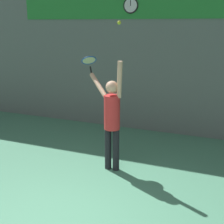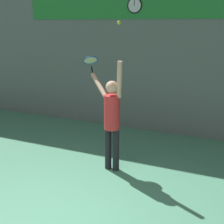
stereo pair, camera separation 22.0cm
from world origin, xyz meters
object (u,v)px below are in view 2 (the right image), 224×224
at_px(tennis_ball, 119,23).
at_px(scoreboard_clock, 135,5).
at_px(tennis_racket, 91,61).
at_px(tennis_player, 112,116).

bearing_deg(tennis_ball, scoreboard_clock, 104.55).
xyz_separation_m(tennis_racket, tennis_ball, (0.86, -0.54, 0.76)).
bearing_deg(tennis_racket, tennis_player, -35.69).
xyz_separation_m(tennis_player, tennis_ball, (0.15, -0.03, 1.72)).
height_order(scoreboard_clock, tennis_racket, scoreboard_clock).
bearing_deg(tennis_racket, tennis_ball, -31.93).
relative_size(scoreboard_clock, tennis_racket, 0.96).
relative_size(tennis_racket, tennis_ball, 6.09).
relative_size(scoreboard_clock, tennis_ball, 5.85).
relative_size(scoreboard_clock, tennis_player, 0.18).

